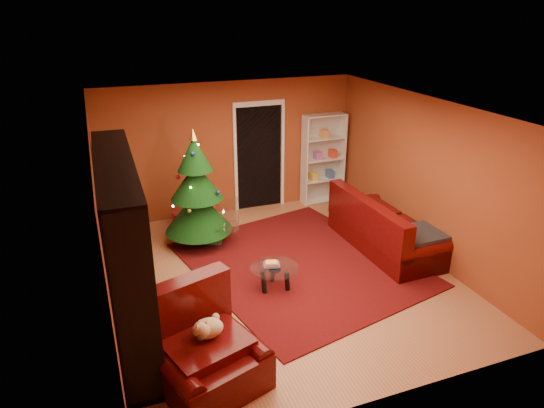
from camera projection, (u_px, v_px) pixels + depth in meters
name	position (u px, v px, depth m)	size (l,w,h in m)	color
floor	(281.00, 277.00, 7.57)	(5.00, 5.50, 0.05)	#995C3B
ceiling	(282.00, 107.00, 6.55)	(5.00, 5.50, 0.05)	silver
wall_back	(229.00, 149.00, 9.46)	(5.00, 0.05, 2.60)	brown
wall_left	(100.00, 224.00, 6.24)	(0.05, 5.50, 2.60)	brown
wall_right	(426.00, 178.00, 7.88)	(0.05, 5.50, 2.60)	brown
doorway	(259.00, 158.00, 9.71)	(1.06, 0.60, 2.16)	black
rug	(300.00, 264.00, 7.87)	(3.11, 3.62, 0.02)	#520B0C
media_unit	(125.00, 249.00, 5.95)	(0.46, 2.97, 2.28)	black
christmas_tree	(197.00, 190.00, 8.21)	(1.16, 1.16, 2.07)	black
gift_box_teal	(183.00, 229.00, 8.75)	(0.31, 0.31, 0.31)	#197E74
gift_box_green	(214.00, 236.00, 8.54)	(0.27, 0.27, 0.27)	#2D6A38
gift_box_red	(179.00, 218.00, 9.31)	(0.21, 0.21, 0.21)	maroon
white_bookshelf	(323.00, 159.00, 10.06)	(0.89, 0.32, 1.92)	white
armchair	(208.00, 349.00, 5.25)	(1.17, 1.17, 0.91)	#3C0506
dog	(208.00, 328.00, 5.23)	(0.40, 0.30, 0.30)	beige
sofa	(387.00, 222.00, 8.23)	(2.24, 1.01, 0.96)	#3C0506
coffee_table	(275.00, 278.00, 7.13)	(0.72, 0.72, 0.45)	gray
acrylic_chair	(227.00, 226.00, 8.30)	(0.40, 0.43, 0.78)	#66605B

